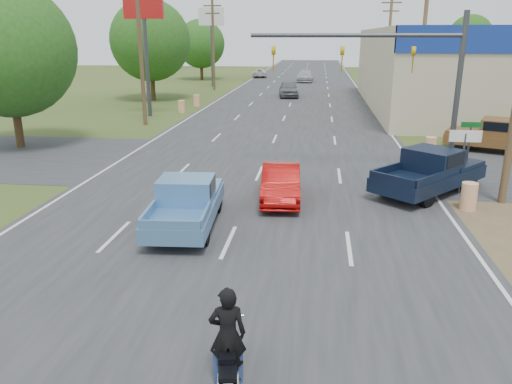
# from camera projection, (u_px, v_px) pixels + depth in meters

# --- Properties ---
(main_road) EXTENTS (15.00, 180.00, 0.02)m
(main_road) POSITION_uv_depth(u_px,v_px,m) (290.00, 105.00, 45.38)
(main_road) COLOR #2D2D30
(main_road) RESTS_ON ground
(cross_road) EXTENTS (120.00, 10.00, 0.02)m
(cross_road) POSITION_uv_depth(u_px,v_px,m) (264.00, 163.00, 24.55)
(cross_road) COLOR #2D2D30
(cross_road) RESTS_ON ground
(utility_pole_2) EXTENTS (2.00, 0.28, 10.00)m
(utility_pole_2) POSITION_uv_depth(u_px,v_px,m) (423.00, 46.00, 34.16)
(utility_pole_2) COLOR #4C3823
(utility_pole_2) RESTS_ON ground
(utility_pole_3) EXTENTS (2.00, 0.28, 10.00)m
(utility_pole_3) POSITION_uv_depth(u_px,v_px,m) (389.00, 43.00, 51.21)
(utility_pole_3) COLOR #4C3823
(utility_pole_3) RESTS_ON ground
(utility_pole_5) EXTENTS (2.00, 0.28, 10.00)m
(utility_pole_5) POSITION_uv_depth(u_px,v_px,m) (140.00, 46.00, 33.55)
(utility_pole_5) COLOR #4C3823
(utility_pole_5) RESTS_ON ground
(utility_pole_6) EXTENTS (2.00, 0.28, 10.00)m
(utility_pole_6) POSITION_uv_depth(u_px,v_px,m) (213.00, 42.00, 56.28)
(utility_pole_6) COLOR #4C3823
(utility_pole_6) RESTS_ON ground
(tree_0) EXTENTS (7.14, 7.14, 8.84)m
(tree_0) POSITION_uv_depth(u_px,v_px,m) (7.00, 50.00, 26.52)
(tree_0) COLOR #422D19
(tree_0) RESTS_ON ground
(tree_1) EXTENTS (7.56, 7.56, 9.36)m
(tree_1) POSITION_uv_depth(u_px,v_px,m) (150.00, 41.00, 47.21)
(tree_1) COLOR #422D19
(tree_1) RESTS_ON ground
(tree_2) EXTENTS (6.72, 6.72, 8.32)m
(tree_2) POSITION_uv_depth(u_px,v_px,m) (201.00, 44.00, 70.21)
(tree_2) COLOR #422D19
(tree_2) RESTS_ON ground
(tree_5) EXTENTS (7.98, 7.98, 9.88)m
(tree_5) POSITION_uv_depth(u_px,v_px,m) (470.00, 37.00, 92.20)
(tree_5) COLOR #422D19
(tree_5) RESTS_ON ground
(tree_6) EXTENTS (8.82, 8.82, 10.92)m
(tree_6) POSITION_uv_depth(u_px,v_px,m) (156.00, 33.00, 99.07)
(tree_6) COLOR #422D19
(tree_6) RESTS_ON ground
(barrel_0) EXTENTS (0.56, 0.56, 1.00)m
(barrel_0) POSITION_uv_depth(u_px,v_px,m) (469.00, 196.00, 17.78)
(barrel_0) COLOR orange
(barrel_0) RESTS_ON ground
(barrel_1) EXTENTS (0.56, 0.56, 1.00)m
(barrel_1) POSITION_uv_depth(u_px,v_px,m) (431.00, 147.00, 25.78)
(barrel_1) COLOR orange
(barrel_1) RESTS_ON ground
(barrel_2) EXTENTS (0.56, 0.56, 1.00)m
(barrel_2) POSITION_uv_depth(u_px,v_px,m) (182.00, 107.00, 40.55)
(barrel_2) COLOR orange
(barrel_2) RESTS_ON ground
(barrel_3) EXTENTS (0.56, 0.56, 1.00)m
(barrel_3) POSITION_uv_depth(u_px,v_px,m) (197.00, 101.00, 44.31)
(barrel_3) COLOR orange
(barrel_3) RESTS_ON ground
(pole_sign_left_near) EXTENTS (3.00, 0.35, 9.20)m
(pole_sign_left_near) POSITION_uv_depth(u_px,v_px,m) (144.00, 19.00, 36.91)
(pole_sign_left_near) COLOR #3F3F44
(pole_sign_left_near) RESTS_ON ground
(pole_sign_left_far) EXTENTS (3.00, 0.35, 9.20)m
(pole_sign_left_far) POSITION_uv_depth(u_px,v_px,m) (211.00, 26.00, 59.64)
(pole_sign_left_far) COLOR #3F3F44
(pole_sign_left_far) RESTS_ON ground
(lane_sign) EXTENTS (1.20, 0.08, 2.52)m
(lane_sign) POSITION_uv_depth(u_px,v_px,m) (464.00, 146.00, 19.23)
(lane_sign) COLOR #3F3F44
(lane_sign) RESTS_ON ground
(street_name_sign) EXTENTS (0.80, 0.08, 2.61)m
(street_name_sign) POSITION_uv_depth(u_px,v_px,m) (469.00, 146.00, 20.67)
(street_name_sign) COLOR #3F3F44
(street_name_sign) RESTS_ON ground
(signal_mast) EXTENTS (9.12, 0.40, 7.00)m
(signal_mast) POSITION_uv_depth(u_px,v_px,m) (396.00, 64.00, 21.48)
(signal_mast) COLOR #3F3F44
(signal_mast) RESTS_ON ground
(red_convertible) EXTENTS (1.67, 4.13, 1.33)m
(red_convertible) POSITION_uv_depth(u_px,v_px,m) (281.00, 183.00, 18.78)
(red_convertible) COLOR #980807
(red_convertible) RESTS_ON ground
(motorcycle) EXTENTS (0.70, 1.95, 0.99)m
(motorcycle) POSITION_uv_depth(u_px,v_px,m) (228.00, 363.00, 8.80)
(motorcycle) COLOR black
(motorcycle) RESTS_ON ground
(rider) EXTENTS (0.72, 0.54, 1.80)m
(rider) POSITION_uv_depth(u_px,v_px,m) (228.00, 339.00, 8.70)
(rider) COLOR black
(rider) RESTS_ON ground
(blue_pickup) EXTENTS (2.20, 5.01, 1.62)m
(blue_pickup) POSITION_uv_depth(u_px,v_px,m) (187.00, 201.00, 16.23)
(blue_pickup) COLOR black
(blue_pickup) RESTS_ON ground
(navy_pickup) EXTENTS (5.09, 5.35, 1.77)m
(navy_pickup) POSITION_uv_depth(u_px,v_px,m) (432.00, 171.00, 19.67)
(navy_pickup) COLOR black
(navy_pickup) RESTS_ON ground
(brown_pickup) EXTENTS (5.71, 4.01, 1.77)m
(brown_pickup) POSITION_uv_depth(u_px,v_px,m) (497.00, 135.00, 26.70)
(brown_pickup) COLOR black
(brown_pickup) RESTS_ON ground
(distant_car_grey) EXTENTS (2.36, 4.87, 1.60)m
(distant_car_grey) POSITION_uv_depth(u_px,v_px,m) (289.00, 89.00, 51.08)
(distant_car_grey) COLOR slate
(distant_car_grey) RESTS_ON ground
(distant_car_silver) EXTENTS (2.32, 5.49, 1.58)m
(distant_car_silver) POSITION_uv_depth(u_px,v_px,m) (305.00, 76.00, 68.19)
(distant_car_silver) COLOR #B0AFB4
(distant_car_silver) RESTS_ON ground
(distant_car_white) EXTENTS (2.71, 4.79, 1.26)m
(distant_car_white) POSITION_uv_depth(u_px,v_px,m) (259.00, 73.00, 75.68)
(distant_car_white) COLOR silver
(distant_car_white) RESTS_ON ground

